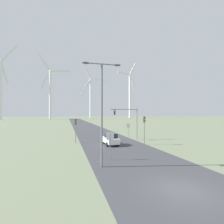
# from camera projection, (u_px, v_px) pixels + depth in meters

# --- Properties ---
(ground_plane) EXTENTS (600.00, 600.00, 0.00)m
(ground_plane) POSITION_uv_depth(u_px,v_px,m) (182.00, 190.00, 11.20)
(ground_plane) COLOR #667056
(road_surface) EXTENTS (10.00, 240.00, 0.01)m
(road_surface) POSITION_uv_depth(u_px,v_px,m) (89.00, 128.00, 57.65)
(road_surface) COLOR #38383D
(road_surface) RESTS_ON ground
(streetlamp) EXTENTS (3.66, 0.32, 9.57)m
(streetlamp) POSITION_uv_depth(u_px,v_px,m) (102.00, 101.00, 16.05)
(streetlamp) COLOR slate
(streetlamp) RESTS_ON ground
(stop_sign_near) EXTENTS (0.81, 0.07, 2.93)m
(stop_sign_near) POSITION_uv_depth(u_px,v_px,m) (110.00, 141.00, 18.40)
(stop_sign_near) COLOR slate
(stop_sign_near) RESTS_ON ground
(stop_sign_far) EXTENTS (0.81, 0.07, 2.76)m
(stop_sign_far) POSITION_uv_depth(u_px,v_px,m) (128.00, 128.00, 36.70)
(stop_sign_far) COLOR slate
(stop_sign_far) RESTS_ON ground
(traffic_light_post_near_left) EXTENTS (0.28, 0.34, 3.97)m
(traffic_light_post_near_left) POSITION_uv_depth(u_px,v_px,m) (76.00, 125.00, 29.53)
(traffic_light_post_near_left) COLOR slate
(traffic_light_post_near_left) RESTS_ON ground
(traffic_light_post_near_right) EXTENTS (0.28, 0.33, 4.44)m
(traffic_light_post_near_right) POSITION_uv_depth(u_px,v_px,m) (144.00, 124.00, 27.28)
(traffic_light_post_near_right) COLOR slate
(traffic_light_post_near_right) RESTS_ON ground
(traffic_light_mast_overhead) EXTENTS (5.24, 0.35, 5.95)m
(traffic_light_mast_overhead) POSITION_uv_depth(u_px,v_px,m) (128.00, 117.00, 32.57)
(traffic_light_mast_overhead) COLOR slate
(traffic_light_mast_overhead) RESTS_ON ground
(car_approaching) EXTENTS (2.01, 4.19, 1.83)m
(car_approaching) POSITION_uv_depth(u_px,v_px,m) (111.00, 139.00, 27.33)
(car_approaching) COLOR white
(car_approaching) RESTS_ON ground
(wind_turbine_far_left) EXTENTS (31.31, 6.04, 61.97)m
(wind_turbine_far_left) POSITION_uv_depth(u_px,v_px,m) (1.00, 84.00, 143.83)
(wind_turbine_far_left) COLOR white
(wind_turbine_far_left) RESTS_ON ground
(wind_turbine_left) EXTENTS (30.38, 2.99, 63.22)m
(wind_turbine_left) POSITION_uv_depth(u_px,v_px,m) (50.00, 90.00, 171.97)
(wind_turbine_left) COLOR white
(wind_turbine_left) RESTS_ON ground
(wind_turbine_center) EXTENTS (34.67, 9.16, 67.41)m
(wind_turbine_center) POSITION_uv_depth(u_px,v_px,m) (91.00, 93.00, 209.40)
(wind_turbine_center) COLOR white
(wind_turbine_center) RESTS_ON ground
(wind_turbine_right) EXTENTS (26.97, 12.61, 66.70)m
(wind_turbine_right) POSITION_uv_depth(u_px,v_px,m) (130.00, 92.00, 205.97)
(wind_turbine_right) COLOR white
(wind_turbine_right) RESTS_ON ground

